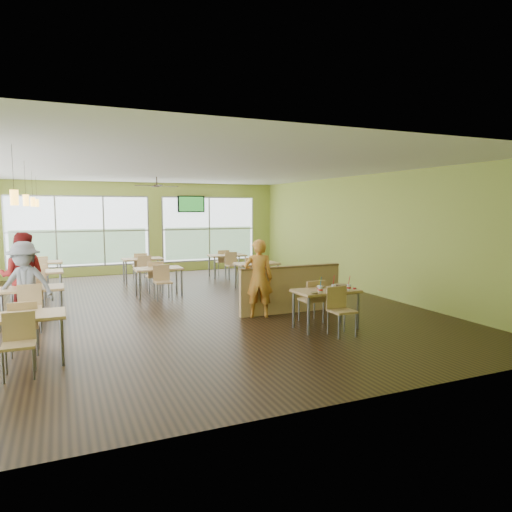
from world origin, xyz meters
name	(u,v)px	position (x,y,z in m)	size (l,w,h in m)	color
room	(183,239)	(0.00, 0.00, 1.60)	(12.00, 12.04, 3.20)	black
window_bays	(59,239)	(-2.65, 3.08, 1.48)	(9.24, 10.24, 2.38)	white
main_table	(326,296)	(2.00, -3.00, 0.63)	(1.22, 1.52, 0.87)	tan
half_wall_divider	(291,289)	(2.00, -1.55, 0.52)	(2.40, 0.14, 1.04)	tan
dining_tables	(128,273)	(-1.05, 1.71, 0.63)	(6.92, 8.72, 0.87)	tan
pendant_lights	(30,201)	(-3.20, 0.68, 2.45)	(0.11, 7.31, 0.86)	#2D2119
ceiling_fan	(157,186)	(0.00, 3.00, 2.95)	(1.25, 1.25, 0.29)	#2D2119
tv_backwall	(191,204)	(1.80, 5.90, 2.45)	(1.00, 0.07, 0.60)	black
man_plaid	(258,278)	(1.18, -1.65, 0.83)	(0.61, 0.40, 1.66)	orange
patron_maroon	(23,276)	(-3.37, 0.08, 0.91)	(0.88, 0.69, 1.81)	maroon
patron_grey	(25,285)	(-3.28, -0.69, 0.84)	(1.08, 0.62, 1.67)	slate
cup_blue	(321,289)	(1.73, -3.25, 0.82)	(0.09, 0.09, 0.32)	white
cup_yellow	(320,288)	(1.79, -3.11, 0.81)	(0.08, 0.08, 0.30)	white
cup_red_near	(334,287)	(2.08, -3.14, 0.81)	(0.09, 0.09, 0.32)	white
cup_red_far	(349,287)	(2.35, -3.25, 0.81)	(0.08, 0.08, 0.30)	white
food_basket	(341,286)	(2.41, -2.89, 0.78)	(0.26, 0.26, 0.06)	black
ketchup_cup	(354,288)	(2.55, -3.15, 0.76)	(0.06, 0.06, 0.03)	#AA1824
wrapper_left	(314,293)	(1.59, -3.26, 0.77)	(0.16, 0.14, 0.04)	#A2874E
wrapper_mid	(321,287)	(2.00, -2.79, 0.78)	(0.20, 0.18, 0.05)	#A2874E
wrapper_right	(344,290)	(2.27, -3.20, 0.77)	(0.13, 0.11, 0.03)	#A2874E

